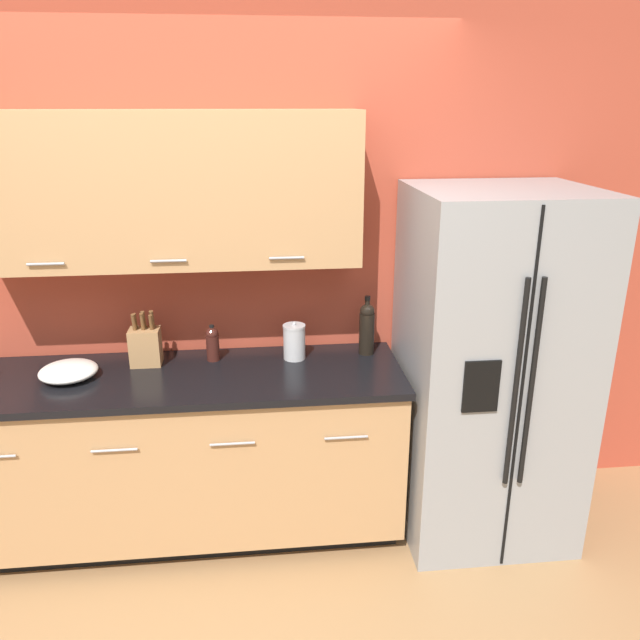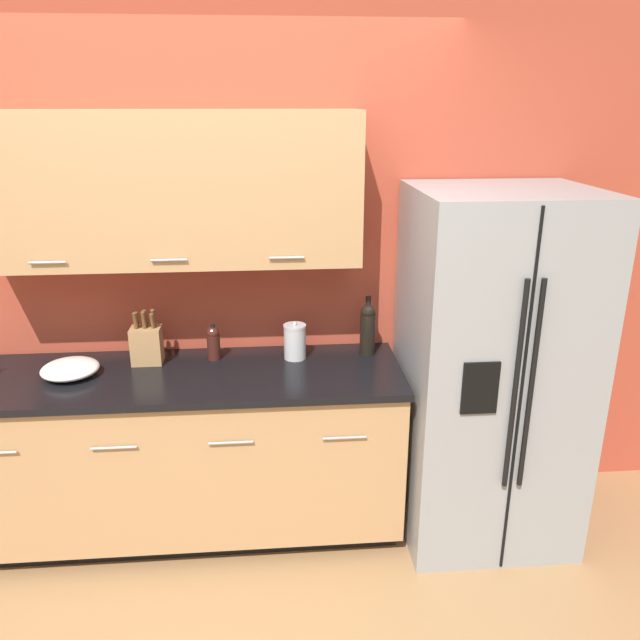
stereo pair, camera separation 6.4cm
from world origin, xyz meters
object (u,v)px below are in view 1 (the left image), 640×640
(refrigerator, at_px, (489,368))
(mixing_bowl, at_px, (68,371))
(knife_block, at_px, (145,345))
(oil_bottle, at_px, (213,343))
(wine_bottle, at_px, (367,327))
(steel_canister, at_px, (294,342))

(refrigerator, relative_size, mixing_bowl, 6.58)
(mixing_bowl, bearing_deg, knife_block, 20.93)
(knife_block, xyz_separation_m, oil_bottle, (0.33, 0.02, -0.01))
(wine_bottle, xyz_separation_m, steel_canister, (-0.38, -0.03, -0.05))
(oil_bottle, relative_size, mixing_bowl, 0.69)
(refrigerator, distance_m, knife_block, 1.71)
(knife_block, relative_size, mixing_bowl, 1.03)
(steel_canister, bearing_deg, oil_bottle, 176.77)
(knife_block, height_order, mixing_bowl, knife_block)
(steel_canister, relative_size, mixing_bowl, 0.73)
(knife_block, distance_m, wine_bottle, 1.11)
(steel_canister, bearing_deg, wine_bottle, 4.23)
(wine_bottle, xyz_separation_m, mixing_bowl, (-1.45, -0.16, -0.11))
(oil_bottle, bearing_deg, steel_canister, -3.23)
(oil_bottle, distance_m, mixing_bowl, 0.69)
(refrigerator, distance_m, steel_canister, 0.98)
(knife_block, xyz_separation_m, steel_canister, (0.74, -0.00, -0.01))
(refrigerator, xyz_separation_m, mixing_bowl, (-2.03, 0.07, 0.05))
(mixing_bowl, bearing_deg, oil_bottle, 12.71)
(mixing_bowl, bearing_deg, steel_canister, 6.75)
(oil_bottle, distance_m, steel_canister, 0.41)
(steel_canister, bearing_deg, mixing_bowl, -173.25)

